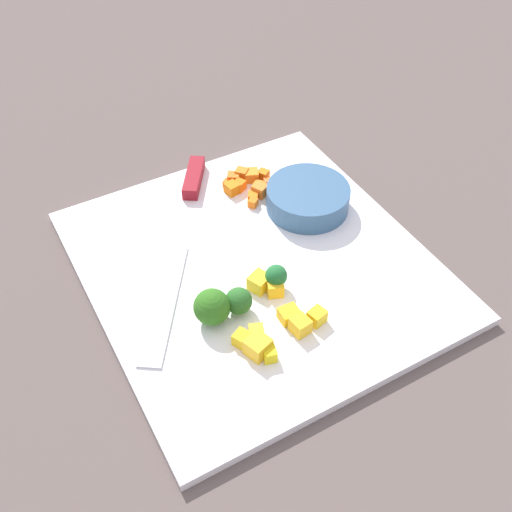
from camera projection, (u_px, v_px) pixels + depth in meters
ground_plane at (256, 269)px, 0.74m from camera, size 4.00×4.00×0.00m
cutting_board at (256, 265)px, 0.73m from camera, size 0.42×0.39×0.01m
prep_bowl at (308, 198)px, 0.79m from camera, size 0.11×0.11×0.03m
chef_knife at (184, 216)px, 0.78m from camera, size 0.30×0.21×0.02m
carrot_dice_0 at (253, 197)px, 0.81m from camera, size 0.02×0.02×0.01m
carrot_dice_1 at (258, 185)px, 0.83m from camera, size 0.02×0.02×0.01m
carrot_dice_2 at (242, 174)px, 0.84m from camera, size 0.02×0.02×0.02m
carrot_dice_3 at (227, 183)px, 0.83m from camera, size 0.01×0.01×0.01m
carrot_dice_4 at (253, 203)px, 0.80m from camera, size 0.02×0.02×0.01m
carrot_dice_5 at (268, 182)px, 0.83m from camera, size 0.02×0.02×0.01m
carrot_dice_6 at (281, 177)px, 0.84m from camera, size 0.02×0.02×0.01m
carrot_dice_7 at (263, 175)px, 0.84m from camera, size 0.02×0.02×0.01m
carrot_dice_8 at (260, 190)px, 0.81m from camera, size 0.02×0.02×0.02m
carrot_dice_9 at (239, 185)px, 0.82m from camera, size 0.02×0.02×0.01m
carrot_dice_10 at (232, 188)px, 0.82m from camera, size 0.02×0.02×0.01m
carrot_dice_11 at (251, 175)px, 0.84m from camera, size 0.02×0.02×0.01m
carrot_dice_12 at (233, 178)px, 0.83m from camera, size 0.02×0.02×0.01m
pepper_dice_0 at (289, 315)px, 0.66m from camera, size 0.02×0.02×0.01m
pepper_dice_1 at (270, 354)px, 0.63m from camera, size 0.02×0.02×0.02m
pepper_dice_2 at (300, 325)px, 0.65m from camera, size 0.02×0.02×0.02m
pepper_dice_3 at (275, 288)px, 0.69m from camera, size 0.02×0.02×0.02m
pepper_dice_4 at (258, 347)px, 0.63m from camera, size 0.03×0.03×0.02m
pepper_dice_5 at (317, 317)px, 0.66m from camera, size 0.02×0.02×0.02m
pepper_dice_6 at (256, 333)px, 0.65m from camera, size 0.02×0.02×0.01m
pepper_dice_7 at (259, 282)px, 0.69m from camera, size 0.03×0.03×0.02m
pepper_dice_8 at (243, 339)px, 0.64m from camera, size 0.02×0.02×0.02m
broccoli_floret_0 at (212, 307)px, 0.65m from camera, size 0.04×0.04×0.04m
broccoli_floret_1 at (273, 277)px, 0.69m from camera, size 0.03×0.03×0.03m
broccoli_floret_2 at (239, 301)px, 0.67m from camera, size 0.03×0.03×0.03m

